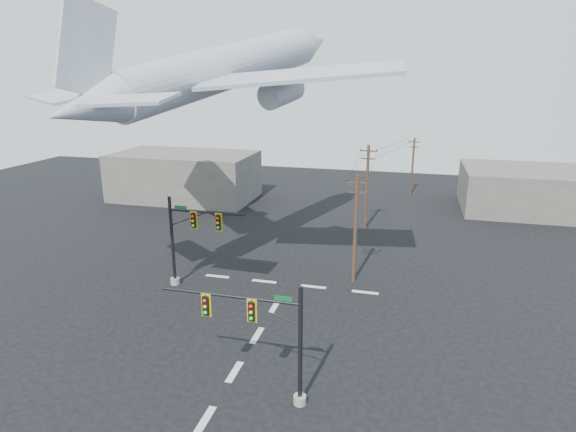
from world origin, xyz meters
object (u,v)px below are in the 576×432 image
(airliner, at_px, (227,69))
(utility_pole_b, at_px, (367,186))
(signal_mast_near, at_px, (268,338))
(utility_pole_c, at_px, (413,165))
(signal_mast_far, at_px, (187,240))
(utility_pole_a, at_px, (355,227))

(airliner, bearing_deg, utility_pole_b, -15.73)
(signal_mast_near, relative_size, utility_pole_c, 0.97)
(signal_mast_near, height_order, airliner, airliner)
(signal_mast_near, xyz_separation_m, utility_pole_c, (6.38, 46.31, 0.54))
(signal_mast_far, bearing_deg, signal_mast_near, -49.25)
(airliner, bearing_deg, signal_mast_near, -134.20)
(utility_pole_a, height_order, airliner, airliner)
(signal_mast_far, height_order, utility_pole_c, utility_pole_c)
(signal_mast_far, relative_size, utility_pole_c, 0.92)
(signal_mast_near, xyz_separation_m, utility_pole_b, (1.86, 29.57, 1.17))
(signal_mast_near, distance_m, airliner, 21.69)
(signal_mast_near, height_order, utility_pole_b, utility_pole_b)
(signal_mast_far, xyz_separation_m, utility_pole_c, (16.25, 34.85, 0.26))
(signal_mast_far, height_order, utility_pole_b, utility_pole_b)
(utility_pole_b, height_order, airliner, airliner)
(signal_mast_far, height_order, airliner, airliner)
(signal_mast_far, xyz_separation_m, utility_pole_b, (11.73, 18.11, 0.88))
(signal_mast_near, distance_m, signal_mast_far, 15.13)
(utility_pole_c, bearing_deg, signal_mast_far, -99.22)
(signal_mast_far, relative_size, utility_pole_b, 0.80)
(signal_mast_near, relative_size, utility_pole_a, 0.86)
(utility_pole_b, distance_m, utility_pole_c, 17.35)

